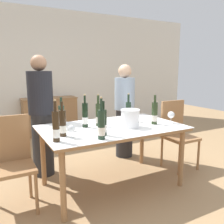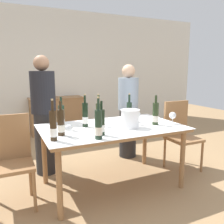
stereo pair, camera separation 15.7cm
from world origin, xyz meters
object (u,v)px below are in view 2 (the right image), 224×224
(dining_table, at_px, (112,132))
(ice_bucket, at_px, (130,118))
(wine_bottle_7, at_px, (102,123))
(person_guest_left, at_px, (128,112))
(sideboard_cabinet, at_px, (57,115))
(wine_bottle_1, at_px, (129,113))
(chair_right_end, at_px, (180,131))
(wine_bottle_3, at_px, (53,126))
(wine_bottle_6, at_px, (61,123))
(wine_glass_0, at_px, (69,128))
(wine_bottle_2, at_px, (99,125))
(wine_bottle_8, at_px, (62,118))
(wine_bottle_0, at_px, (99,115))
(wine_bottle_5, at_px, (85,115))
(person_host, at_px, (44,116))
(chair_left_end, at_px, (11,155))
(wine_glass_1, at_px, (138,115))
(wine_bottle_4, at_px, (155,114))
(wine_glass_2, at_px, (173,116))

(dining_table, distance_m, ice_bucket, 0.29)
(wine_bottle_7, height_order, person_guest_left, person_guest_left)
(sideboard_cabinet, bearing_deg, wine_bottle_7, -93.48)
(ice_bucket, bearing_deg, wine_bottle_1, 64.00)
(wine_bottle_1, distance_m, chair_right_end, 0.94)
(person_guest_left, bearing_deg, wine_bottle_3, -142.56)
(wine_bottle_6, xyz_separation_m, wine_glass_0, (0.05, -0.12, -0.03))
(wine_bottle_2, height_order, wine_bottle_8, wine_bottle_2)
(ice_bucket, relative_size, wine_bottle_1, 0.59)
(wine_bottle_2, height_order, person_guest_left, person_guest_left)
(wine_bottle_2, bearing_deg, dining_table, 50.35)
(wine_bottle_0, bearing_deg, wine_bottle_5, 173.43)
(wine_bottle_8, relative_size, person_host, 0.23)
(chair_left_end, distance_m, person_host, 0.85)
(wine_glass_1, bearing_deg, sideboard_cabinet, 99.68)
(sideboard_cabinet, distance_m, chair_left_end, 2.97)
(wine_bottle_0, height_order, wine_bottle_2, wine_bottle_2)
(wine_glass_0, relative_size, wine_glass_1, 1.01)
(wine_glass_0, height_order, wine_glass_1, wine_glass_0)
(wine_bottle_2, xyz_separation_m, wine_bottle_4, (0.88, 0.27, -0.01))
(wine_bottle_5, bearing_deg, ice_bucket, -28.30)
(wine_bottle_8, bearing_deg, wine_bottle_0, -4.63)
(wine_bottle_4, bearing_deg, wine_bottle_8, 165.55)
(wine_bottle_1, height_order, wine_bottle_5, wine_bottle_5)
(wine_glass_2, distance_m, chair_left_end, 1.95)
(wine_bottle_1, relative_size, wine_glass_1, 2.82)
(wine_bottle_4, distance_m, wine_glass_2, 0.23)
(wine_bottle_5, relative_size, person_host, 0.24)
(wine_bottle_6, height_order, person_guest_left, person_guest_left)
(chair_left_end, bearing_deg, person_guest_left, 21.89)
(wine_bottle_0, height_order, wine_glass_2, wine_bottle_0)
(dining_table, height_order, wine_bottle_8, wine_bottle_8)
(wine_bottle_1, xyz_separation_m, wine_glass_1, (0.14, 0.01, -0.04))
(chair_left_end, bearing_deg, wine_bottle_5, 2.68)
(wine_bottle_6, bearing_deg, wine_glass_1, 10.28)
(wine_bottle_3, bearing_deg, wine_bottle_4, 6.10)
(wine_bottle_1, bearing_deg, ice_bucket, -116.00)
(wine_bottle_2, height_order, wine_bottle_6, wine_bottle_2)
(wine_bottle_5, relative_size, wine_bottle_8, 1.06)
(wine_bottle_3, bearing_deg, wine_bottle_2, -17.80)
(wine_bottle_3, xyz_separation_m, chair_left_end, (-0.39, 0.37, -0.35))
(wine_bottle_2, xyz_separation_m, wine_glass_2, (1.09, 0.21, -0.03))
(sideboard_cabinet, distance_m, wine_glass_1, 2.86)
(ice_bucket, relative_size, wine_bottle_7, 0.63)
(wine_bottle_4, xyz_separation_m, wine_bottle_7, (-0.79, -0.15, -0.00))
(wine_bottle_0, distance_m, wine_bottle_8, 0.45)
(dining_table, bearing_deg, sideboard_cabinet, 91.36)
(chair_left_end, distance_m, chair_right_end, 2.29)
(ice_bucket, xyz_separation_m, chair_right_end, (0.97, 0.22, -0.32))
(dining_table, bearing_deg, wine_bottle_0, 139.48)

